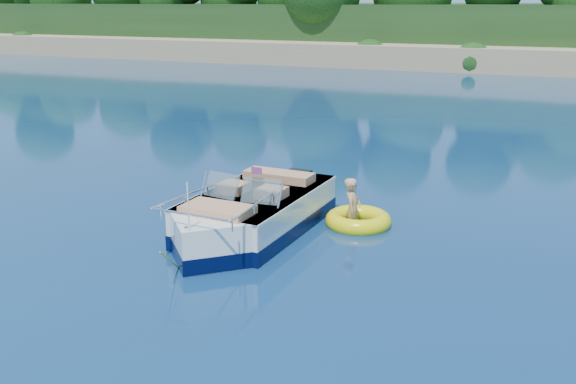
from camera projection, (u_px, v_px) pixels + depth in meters
name	position (u px, v px, depth m)	size (l,w,h in m)	color
ground	(76.00, 308.00, 9.19)	(160.00, 160.00, 0.00)	#0A1D4A
shoreline	(506.00, 35.00, 65.06)	(170.00, 59.00, 6.00)	#9B815A
motorboat	(249.00, 218.00, 12.01)	(1.99, 5.17, 1.72)	white
tow_tube	(358.00, 220.00, 12.60)	(1.42, 1.42, 0.34)	yellow
boy	(352.00, 225.00, 12.61)	(0.48, 0.32, 1.33)	tan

